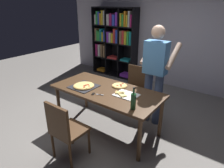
% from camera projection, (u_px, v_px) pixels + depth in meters
% --- Properties ---
extents(ground_plane, '(12.00, 12.00, 0.00)m').
position_uv_depth(ground_plane, '(107.00, 128.00, 3.54)').
color(ground_plane, gray).
extents(back_wall, '(6.40, 0.10, 2.80)m').
position_uv_depth(back_wall, '(171.00, 31.00, 4.93)').
color(back_wall, '#BCB7C6').
rests_on(back_wall, ground_plane).
extents(dining_table, '(1.83, 0.86, 0.75)m').
position_uv_depth(dining_table, '(107.00, 94.00, 3.28)').
color(dining_table, '#4C331E').
rests_on(dining_table, ground_plane).
extents(chair_near_camera, '(0.42, 0.42, 0.90)m').
position_uv_depth(chair_near_camera, '(65.00, 128.00, 2.66)').
color(chair_near_camera, '#472D19').
rests_on(chair_near_camera, ground_plane).
extents(chair_far_side, '(0.42, 0.42, 0.90)m').
position_uv_depth(chair_far_side, '(135.00, 85.00, 4.02)').
color(chair_far_side, '#472D19').
rests_on(chair_far_side, ground_plane).
extents(bookshelf, '(1.40, 0.35, 1.95)m').
position_uv_depth(bookshelf, '(114.00, 39.00, 5.75)').
color(bookshelf, black).
rests_on(bookshelf, ground_plane).
extents(person_serving_pizza, '(0.55, 0.54, 1.75)m').
position_uv_depth(person_serving_pizza, '(155.00, 70.00, 3.39)').
color(person_serving_pizza, '#38476B').
rests_on(person_serving_pizza, ground_plane).
extents(pepperoni_pizza_on_tray, '(0.41, 0.41, 0.04)m').
position_uv_depth(pepperoni_pizza_on_tray, '(84.00, 86.00, 3.35)').
color(pepperoni_pizza_on_tray, '#2D2D33').
rests_on(pepperoni_pizza_on_tray, dining_table).
extents(pizza_slices_on_towel, '(0.37, 0.28, 0.03)m').
position_uv_depth(pizza_slices_on_towel, '(124.00, 94.00, 3.06)').
color(pizza_slices_on_towel, white).
rests_on(pizza_slices_on_towel, dining_table).
extents(wine_bottle, '(0.07, 0.07, 0.32)m').
position_uv_depth(wine_bottle, '(133.00, 101.00, 2.63)').
color(wine_bottle, '#194723').
rests_on(wine_bottle, dining_table).
extents(kitchen_scissors, '(0.20, 0.12, 0.01)m').
position_uv_depth(kitchen_scissors, '(96.00, 94.00, 3.08)').
color(kitchen_scissors, silver).
rests_on(kitchen_scissors, dining_table).
extents(second_pizza_plain, '(0.26, 0.26, 0.03)m').
position_uv_depth(second_pizza_plain, '(120.00, 86.00, 3.38)').
color(second_pizza_plain, tan).
rests_on(second_pizza_plain, dining_table).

